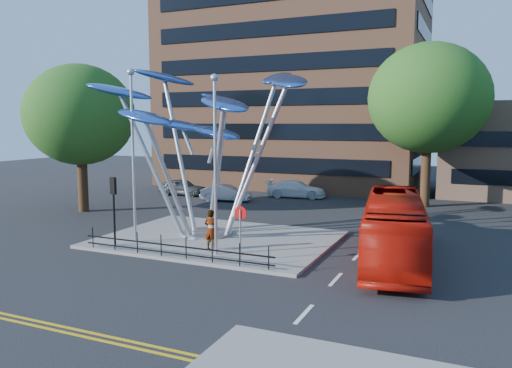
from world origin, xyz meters
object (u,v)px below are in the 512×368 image
at_px(pedestrian, 211,230).
at_px(parked_car_mid, 226,193).
at_px(traffic_light_island, 114,197).
at_px(red_bus, 394,228).
at_px(tree_right, 429,99).
at_px(parked_car_left, 182,187).
at_px(street_lamp_right, 215,149).
at_px(parked_car_right, 296,189).
at_px(no_entry_sign_island, 240,224).
at_px(tree_left, 80,115).
at_px(leaf_sculpture, 206,111).
at_px(street_lamp_left, 133,141).

height_order(pedestrian, parked_car_mid, pedestrian).
distance_m(traffic_light_island, red_bus, 13.62).
bearing_deg(pedestrian, tree_right, -114.74).
bearing_deg(parked_car_left, street_lamp_right, -146.06).
distance_m(traffic_light_island, parked_car_right, 20.19).
bearing_deg(no_entry_sign_island, parked_car_left, 128.97).
height_order(street_lamp_right, parked_car_left, street_lamp_right).
xyz_separation_m(tree_right, parked_car_left, (-19.88, -2.32, -7.33)).
bearing_deg(tree_left, parked_car_mid, 49.09).
bearing_deg(pedestrian, red_bus, -166.05).
bearing_deg(red_bus, parked_car_mid, 131.75).
bearing_deg(pedestrian, parked_car_mid, -66.07).
bearing_deg(parked_car_left, leaf_sculpture, -145.59).
bearing_deg(street_lamp_left, leaf_sculpture, 52.60).
bearing_deg(traffic_light_island, street_lamp_left, 63.43).
bearing_deg(parked_car_left, tree_left, 165.00).
bearing_deg(pedestrian, street_lamp_right, 133.12).
xyz_separation_m(tree_left, leaf_sculpture, (11.93, -3.32, 0.08)).
bearing_deg(no_entry_sign_island, tree_left, 154.93).
height_order(tree_left, traffic_light_island, tree_left).
bearing_deg(tree_left, red_bus, -10.68).
xyz_separation_m(red_bus, parked_car_right, (-10.54, 16.61, -0.78)).
relative_size(street_lamp_right, pedestrian, 4.20).
distance_m(street_lamp_right, red_bus, 8.92).
bearing_deg(pedestrian, parked_car_right, -84.06).
distance_m(leaf_sculpture, traffic_light_island, 6.65).
relative_size(tree_right, leaf_sculpture, 0.95).
relative_size(tree_left, street_lamp_right, 1.24).
xyz_separation_m(leaf_sculpture, street_lamp_left, (-2.43, -3.18, -1.52)).
xyz_separation_m(traffic_light_island, parked_car_mid, (-1.88, 15.72, -1.96)).
bearing_deg(street_lamp_right, parked_car_left, 126.59).
height_order(tree_right, parked_car_right, tree_right).
relative_size(parked_car_left, parked_car_mid, 1.04).
distance_m(tree_left, no_entry_sign_island, 18.35).
relative_size(tree_right, pedestrian, 6.13).
relative_size(tree_right, no_entry_sign_island, 4.94).
bearing_deg(street_lamp_left, no_entry_sign_island, -8.61).
distance_m(leaf_sculpture, parked_car_left, 17.41).
distance_m(tree_right, no_entry_sign_island, 21.31).
height_order(tree_right, street_lamp_left, tree_right).
bearing_deg(parked_car_mid, traffic_light_island, 177.48).
xyz_separation_m(red_bus, parked_car_mid, (-15.04, 12.40, -0.84)).
height_order(leaf_sculpture, parked_car_right, leaf_sculpture).
height_order(no_entry_sign_island, parked_car_right, no_entry_sign_island).
distance_m(leaf_sculpture, pedestrian, 6.79).
relative_size(parked_car_mid, parked_car_right, 0.81).
bearing_deg(leaf_sculpture, parked_car_right, 91.12).
relative_size(street_lamp_right, parked_car_right, 1.68).
distance_m(tree_left, pedestrian, 16.31).
bearing_deg(red_bus, street_lamp_right, -168.55).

